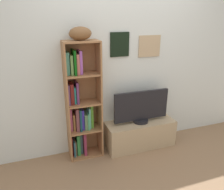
% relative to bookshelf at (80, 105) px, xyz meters
% --- Properties ---
extents(back_wall, '(4.80, 0.08, 2.49)m').
position_rel_bookshelf_xyz_m(back_wall, '(0.60, 0.13, 0.51)').
color(back_wall, silver).
rests_on(back_wall, ground).
extents(bookshelf, '(0.45, 0.27, 1.58)m').
position_rel_bookshelf_xyz_m(bookshelf, '(0.00, 0.00, 0.00)').
color(bookshelf, '#9A6A43').
rests_on(bookshelf, ground).
extents(football, '(0.28, 0.18, 0.16)m').
position_rel_bookshelf_xyz_m(football, '(0.04, -0.03, 0.92)').
color(football, brown).
rests_on(football, bookshelf).
extents(tv_stand, '(1.02, 0.36, 0.39)m').
position_rel_bookshelf_xyz_m(tv_stand, '(0.86, -0.08, -0.54)').
color(tv_stand, tan).
rests_on(tv_stand, ground).
extents(television, '(0.81, 0.22, 0.47)m').
position_rel_bookshelf_xyz_m(television, '(0.86, -0.08, -0.11)').
color(television, black).
rests_on(television, tv_stand).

